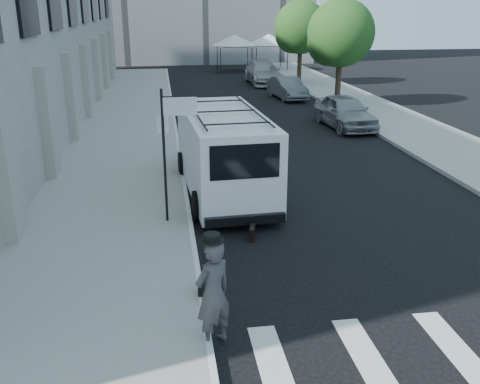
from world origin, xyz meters
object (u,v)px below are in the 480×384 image
object	(u,v)px
suitcase	(206,287)
parked_car_b	(287,88)
businessman	(213,294)
briefcase	(252,233)
parked_car_a	(345,112)
parked_car_c	(263,73)
cargo_van	(223,152)

from	to	relation	value
suitcase	parked_car_b	world-z (taller)	parked_car_b
businessman	parked_car_b	size ratio (longest dim) A/B	0.48
briefcase	parked_car_b	size ratio (longest dim) A/B	0.11
parked_car_a	parked_car_c	size ratio (longest dim) A/B	0.82
parked_car_c	suitcase	bearing A→B (deg)	-104.09
businessman	cargo_van	size ratio (longest dim) A/B	0.28
parked_car_b	parked_car_c	distance (m)	6.79
parked_car_c	businessman	bearing A→B (deg)	-103.51
parked_car_a	parked_car_b	xyz separation A→B (m)	(-0.78, 8.74, -0.11)
cargo_van	parked_car_a	world-z (taller)	cargo_van
parked_car_a	cargo_van	bearing A→B (deg)	-132.74
parked_car_c	parked_car_a	bearing A→B (deg)	-87.43
businessman	briefcase	bearing A→B (deg)	-141.96
suitcase	parked_car_b	bearing A→B (deg)	94.84
briefcase	parked_car_a	xyz separation A→B (m)	(6.58, 12.23, 0.61)
suitcase	parked_car_b	distance (m)	24.83
cargo_van	parked_car_a	size ratio (longest dim) A/B	1.51
parked_car_b	parked_car_c	world-z (taller)	parked_car_c
cargo_van	parked_car_c	world-z (taller)	cargo_van
suitcase	parked_car_c	distance (m)	31.32
businessman	parked_car_a	distance (m)	18.34
cargo_van	businessman	bearing A→B (deg)	-101.04
parked_car_b	cargo_van	bearing A→B (deg)	-116.30
parked_car_c	cargo_van	bearing A→B (deg)	-104.94
businessman	cargo_van	distance (m)	8.09
cargo_van	parked_car_a	bearing A→B (deg)	47.84
parked_car_a	parked_car_c	world-z (taller)	parked_car_c
parked_car_c	briefcase	bearing A→B (deg)	-102.57
parked_car_a	parked_car_c	xyz separation A→B (m)	(-1.05, 15.52, 0.03)
briefcase	parked_car_b	distance (m)	21.77
businessman	parked_car_c	world-z (taller)	businessman
briefcase	suitcase	bearing A→B (deg)	-103.24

